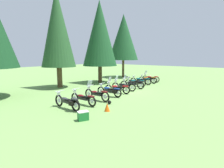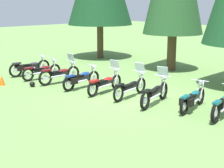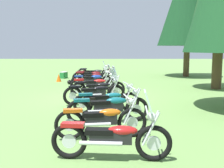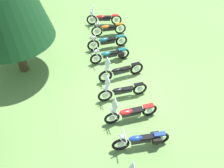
# 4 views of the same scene
# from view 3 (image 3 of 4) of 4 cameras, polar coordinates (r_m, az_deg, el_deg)

# --- Properties ---
(ground_plane) EXTENTS (80.00, 80.00, 0.00)m
(ground_plane) POSITION_cam_3_polar(r_m,az_deg,el_deg) (11.98, -2.89, -2.81)
(ground_plane) COLOR #6B934C
(motorcycle_0) EXTENTS (0.68, 2.40, 1.03)m
(motorcycle_0) POSITION_cam_3_polar(r_m,az_deg,el_deg) (18.64, -3.72, 2.31)
(motorcycle_0) COLOR black
(motorcycle_0) RESTS_ON ground_plane
(motorcycle_1) EXTENTS (0.74, 2.28, 0.99)m
(motorcycle_1) POSITION_cam_3_polar(r_m,az_deg,el_deg) (17.41, -4.00, 1.84)
(motorcycle_1) COLOR black
(motorcycle_1) RESTS_ON ground_plane
(motorcycle_2) EXTENTS (0.67, 2.35, 1.38)m
(motorcycle_2) POSITION_cam_3_polar(r_m,az_deg,el_deg) (16.01, -3.96, 1.49)
(motorcycle_2) COLOR black
(motorcycle_2) RESTS_ON ground_plane
(motorcycle_3) EXTENTS (0.68, 2.26, 1.00)m
(motorcycle_3) POSITION_cam_3_polar(r_m,az_deg,el_deg) (14.48, -4.21, 0.76)
(motorcycle_3) COLOR black
(motorcycle_3) RESTS_ON ground_plane
(motorcycle_4) EXTENTS (0.76, 2.32, 1.35)m
(motorcycle_4) POSITION_cam_3_polar(r_m,az_deg,el_deg) (13.15, -3.41, 0.10)
(motorcycle_4) COLOR black
(motorcycle_4) RESTS_ON ground_plane
(motorcycle_5) EXTENTS (0.75, 2.34, 1.35)m
(motorcycle_5) POSITION_cam_3_polar(r_m,az_deg,el_deg) (11.87, -2.69, -0.72)
(motorcycle_5) COLOR black
(motorcycle_5) RESTS_ON ground_plane
(motorcycle_6) EXTENTS (0.93, 2.34, 1.37)m
(motorcycle_6) POSITION_cam_3_polar(r_m,az_deg,el_deg) (10.54, -3.37, -1.71)
(motorcycle_6) COLOR black
(motorcycle_6) RESTS_ON ground_plane
(motorcycle_7) EXTENTS (0.88, 2.20, 0.98)m
(motorcycle_7) POSITION_cam_3_polar(r_m,az_deg,el_deg) (9.15, -1.34, -3.33)
(motorcycle_7) COLOR black
(motorcycle_7) RESTS_ON ground_plane
(motorcycle_8) EXTENTS (0.80, 2.37, 1.01)m
(motorcycle_8) POSITION_cam_3_polar(r_m,az_deg,el_deg) (7.96, -0.60, -4.78)
(motorcycle_8) COLOR black
(motorcycle_8) RESTS_ON ground_plane
(motorcycle_9) EXTENTS (0.67, 2.19, 1.01)m
(motorcycle_9) POSITION_cam_3_polar(r_m,az_deg,el_deg) (6.60, -2.03, -7.34)
(motorcycle_9) COLOR black
(motorcycle_9) RESTS_ON ground_plane
(motorcycle_10) EXTENTS (0.72, 2.33, 1.36)m
(motorcycle_10) POSITION_cam_3_polar(r_m,az_deg,el_deg) (5.38, 0.14, -10.76)
(motorcycle_10) COLOR black
(motorcycle_10) RESTS_ON ground_plane
(picnic_cooler) EXTENTS (0.61, 0.52, 0.46)m
(picnic_cooler) POSITION_cam_3_polar(r_m,az_deg,el_deg) (19.63, -9.88, 1.83)
(picnic_cooler) COLOR #1E7233
(picnic_cooler) RESTS_ON ground_plane
(traffic_cone) EXTENTS (0.32, 0.32, 0.48)m
(traffic_cone) POSITION_cam_3_polar(r_m,az_deg,el_deg) (17.81, -10.89, 1.26)
(traffic_cone) COLOR #EA590F
(traffic_cone) RESTS_ON ground_plane
(dropped_helmet) EXTENTS (0.25, 0.25, 0.25)m
(dropped_helmet) POSITION_cam_3_polar(r_m,az_deg,el_deg) (16.44, -8.76, 0.39)
(dropped_helmet) COLOR black
(dropped_helmet) RESTS_ON ground_plane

